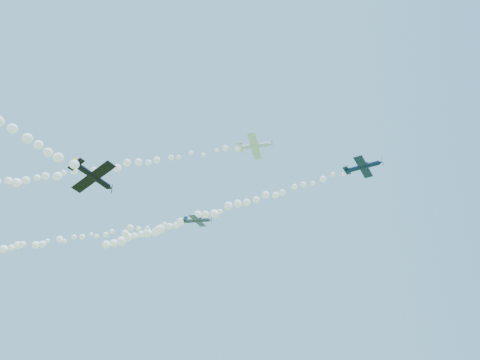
% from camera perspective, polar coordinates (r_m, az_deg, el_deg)
% --- Properties ---
extents(plane_white, '(7.65, 7.98, 2.51)m').
position_cam_1_polar(plane_white, '(82.85, 2.08, 4.87)').
color(plane_white, white).
extents(smoke_trail_white, '(86.81, 5.18, 3.18)m').
position_cam_1_polar(smoke_trail_white, '(99.48, -24.75, 0.69)').
color(smoke_trail_white, white).
extents(plane_navy, '(7.87, 8.33, 2.77)m').
position_cam_1_polar(plane_navy, '(81.98, 17.12, 1.83)').
color(plane_navy, '#0D1C3A').
extents(smoke_trail_navy, '(64.77, 20.39, 3.06)m').
position_cam_1_polar(smoke_trail_navy, '(93.43, -4.36, -4.76)').
color(smoke_trail_navy, white).
extents(plane_grey, '(6.27, 6.48, 2.34)m').
position_cam_1_polar(plane_grey, '(81.67, -6.06, -5.75)').
color(plane_grey, '#353D4D').
extents(smoke_trail_grey, '(67.30, 3.16, 2.91)m').
position_cam_1_polar(smoke_trail_grey, '(98.86, -26.01, -7.95)').
color(smoke_trail_grey, white).
extents(plane_black, '(8.22, 7.77, 3.16)m').
position_cam_1_polar(plane_black, '(67.31, -20.14, 0.48)').
color(plane_black, black).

